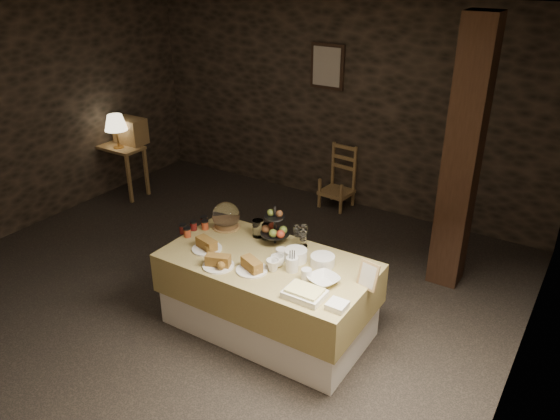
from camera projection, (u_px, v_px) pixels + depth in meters
The scene contains 28 objects.
ground_plane at pixel (219, 284), 5.50m from camera, with size 5.50×5.00×0.01m, color black.
room_shell at pixel (210, 135), 4.82m from camera, with size 5.52×5.02×2.60m.
buffet_table at pixel (268, 290), 4.69m from camera, with size 1.78×0.94×0.70m.
console_table at pixel (120, 155), 7.29m from camera, with size 0.64×0.37×0.69m.
table_lamp at pixel (115, 123), 7.03m from camera, with size 0.29×0.29×0.44m.
wine_rack at pixel (130, 131), 7.28m from camera, with size 0.42×0.26×0.34m, color olive.
chair at pixel (339, 180), 7.05m from camera, with size 0.41×0.39×0.63m.
timber_column at pixel (462, 159), 5.03m from camera, with size 0.30×0.30×2.60m, color black.
framed_picture at pixel (327, 66), 6.69m from camera, with size 0.45×0.04×0.55m.
plate_stack_a at pixel (296, 255), 4.53m from camera, with size 0.19×0.19×0.10m, color white.
plate_stack_b at pixel (323, 260), 4.46m from camera, with size 0.20×0.20×0.09m, color white.
cutlery_holder at pixel (292, 264), 4.38m from camera, with size 0.10×0.10×0.12m, color white.
cup_a at pixel (277, 261), 4.45m from camera, with size 0.12×0.12×0.09m, color white.
cup_b at pixel (273, 265), 4.38m from camera, with size 0.11×0.11×0.10m, color white.
mug_c at pixel (281, 254), 4.55m from camera, with size 0.09×0.09×0.10m, color white.
mug_d at pixel (306, 274), 4.27m from camera, with size 0.08×0.08×0.09m, color white.
bowl at pixel (324, 280), 4.23m from camera, with size 0.23×0.23×0.06m, color white.
cake_dome at pixel (226, 217), 5.05m from camera, with size 0.26×0.26×0.26m.
fruit_stand at pixel (275, 229), 4.75m from camera, with size 0.26×0.26×0.36m.
bread_platter_left at pixel (207, 245), 4.69m from camera, with size 0.26×0.26×0.11m.
bread_platter_center at pixel (218, 262), 4.44m from camera, with size 0.26×0.26×0.11m.
bread_platter_right at pixel (252, 266), 4.38m from camera, with size 0.26×0.26×0.11m.
jam_jars at pixel (195, 227), 5.01m from camera, with size 0.18×0.32×0.07m.
tart_dish at pixel (305, 293), 4.06m from camera, with size 0.30×0.22×0.07m.
square_dish at pixel (337, 305), 3.94m from camera, with size 0.14×0.14×0.04m, color white.
menu_frame at pixel (368, 276), 4.17m from camera, with size 0.17×0.02×0.22m, color olive.
storage_jar_a at pixel (258, 228), 4.90m from camera, with size 0.10×0.10×0.16m, color white.
storage_jar_b at pixel (267, 231), 4.86m from camera, with size 0.09×0.09×0.14m, color white.
Camera 1 is at (3.01, -3.58, 3.05)m, focal length 35.00 mm.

